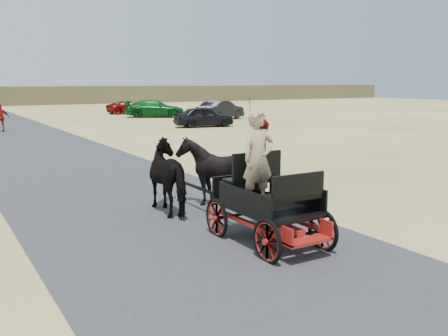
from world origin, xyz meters
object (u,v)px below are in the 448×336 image
carriage (267,224)px  horse_right (214,172)px  horse_left (173,176)px  car_a (204,117)px  car_c (155,109)px  car_b (221,110)px  pedestrian (1,118)px  car_d (130,107)px

carriage → horse_right: size_ratio=1.41×
horse_left → car_a: (11.31, 19.22, -0.16)m
car_a → car_c: car_c is taller
carriage → horse_right: bearing=79.6°
horse_left → car_b: (15.62, 24.25, -0.08)m
carriage → pedestrian: 25.55m
car_a → car_b: (4.30, 5.03, 0.08)m
pedestrian → car_d: bearing=-143.0°
horse_left → car_d: bearing=-108.9°
car_a → car_c: size_ratio=0.79×
car_d → pedestrian: bearing=132.1°
carriage → car_b: (15.07, 27.25, 0.41)m
pedestrian → car_a: (12.22, -3.29, -0.18)m
horse_right → car_b: (14.52, 24.25, -0.08)m
carriage → car_d: size_ratio=0.55×
carriage → car_c: (11.59, 32.44, 0.38)m
horse_left → car_b: bearing=-122.8°
pedestrian → car_a: 12.66m
pedestrian → horse_right: bearing=87.5°
carriage → car_a: bearing=64.2°
pedestrian → car_d: 18.24m
horse_right → car_d: 36.99m
carriage → horse_right: horse_right is taller
horse_right → car_d: horse_right is taller
carriage → car_c: size_ratio=0.47×
car_b → car_d: 11.62m
car_b → horse_left: bearing=121.9°
carriage → pedestrian: (-1.46, 25.51, 0.50)m
car_a → horse_left: bearing=159.5°
car_b → carriage: bearing=125.8°
horse_right → car_c: bearing=-110.6°
car_c → horse_right: bearing=-170.9°
pedestrian → car_b: bearing=178.4°
carriage → car_c: bearing=70.3°
carriage → pedestrian: bearing=93.3°
horse_left → pedestrian: 22.53m
horse_left → car_c: bearing=-112.4°
pedestrian → car_b: pedestrian is taller
horse_right → car_c: size_ratio=0.33×
horse_right → pedestrian: (-2.01, 22.51, 0.01)m
horse_left → pedestrian: pedestrian is taller
carriage → horse_left: horse_left is taller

